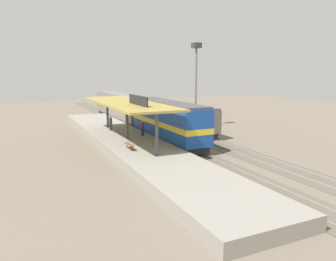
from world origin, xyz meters
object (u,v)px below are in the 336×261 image
passenger_carriage_single (120,107)px  light_mast (196,68)px  person_walking (143,127)px  platform_bench (129,145)px  freight_car (186,118)px  locomotive (167,121)px  person_waiting (111,123)px

passenger_carriage_single → light_mast: size_ratio=1.71×
person_walking → platform_bench: bearing=-121.2°
platform_bench → person_walking: size_ratio=0.99×
passenger_carriage_single → freight_car: size_ratio=1.67×
passenger_carriage_single → freight_car: bearing=-71.5°
locomotive → person_waiting: size_ratio=8.44×
locomotive → light_mast: light_mast is taller
locomotive → person_waiting: 7.21m
platform_bench → passenger_carriage_single: 23.70m
passenger_carriage_single → platform_bench: bearing=-104.7°
passenger_carriage_single → light_mast: 14.54m
locomotive → person_walking: (-2.68, 0.58, -0.56)m
passenger_carriage_single → locomotive: bearing=-90.0°
platform_bench → freight_car: (10.60, 9.15, 0.63)m
light_mast → person_waiting: (-12.78, -2.16, -6.54)m
passenger_carriage_single → person_walking: (-2.68, -17.42, -0.46)m
person_walking → person_waiting: bearing=116.6°
platform_bench → person_waiting: (1.02, 10.09, 0.51)m
locomotive → passenger_carriage_single: size_ratio=0.72×
person_waiting → locomotive: bearing=-46.1°
person_waiting → light_mast: bearing=9.6°
freight_car → light_mast: light_mast is taller
freight_car → light_mast: bearing=44.2°
platform_bench → locomotive: size_ratio=0.12×
platform_bench → person_waiting: person_waiting is taller
light_mast → passenger_carriage_single: bearing=126.2°
freight_car → person_walking: 8.15m
freight_car → person_waiting: size_ratio=7.02×
platform_bench → light_mast: size_ratio=0.15×
person_walking → locomotive: bearing=-12.2°
passenger_carriage_single → person_walking: 17.63m
light_mast → person_waiting: light_mast is taller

